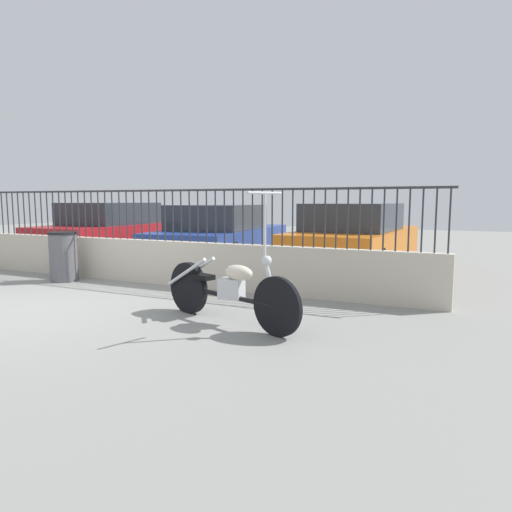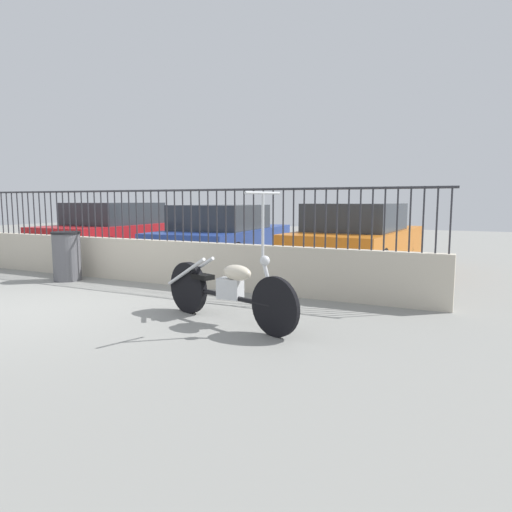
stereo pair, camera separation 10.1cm
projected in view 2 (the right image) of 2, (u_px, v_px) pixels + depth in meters
ground_plane at (35, 308)px, 6.16m from camera, size 40.00×40.00×0.00m
low_wall at (145, 261)px, 8.15m from camera, size 10.18×0.18×0.76m
fence_railing at (144, 208)px, 8.04m from camera, size 10.18×0.04×0.88m
motorcycle_black at (222, 288)px, 5.42m from camera, size 2.10×0.87×1.55m
trash_bin at (67, 256)px, 8.26m from camera, size 0.51×0.51×0.89m
car_red at (119, 230)px, 11.82m from camera, size 1.97×4.59×1.39m
car_blue at (224, 234)px, 10.49m from camera, size 2.19×4.48×1.35m
car_orange at (358, 238)px, 9.31m from camera, size 2.02×4.31×1.39m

